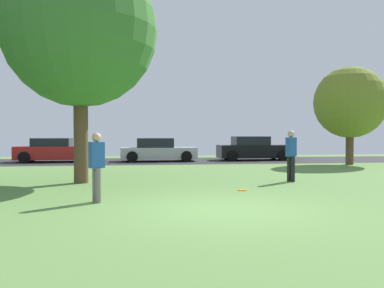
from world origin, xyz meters
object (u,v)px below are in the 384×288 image
(frisbee_disc, at_px, (243,190))
(parked_car_black, at_px, (253,149))
(parked_car_red, at_px, (55,151))
(person_catcher, at_px, (291,153))
(maple_tree_far, at_px, (350,102))
(person_thrower, at_px, (97,164))
(parked_car_silver, at_px, (158,151))
(oak_tree_center, at_px, (80,31))

(frisbee_disc, distance_m, parked_car_black, 14.06)
(parked_car_red, bearing_deg, person_catcher, -49.31)
(maple_tree_far, xyz_separation_m, person_thrower, (-12.18, -10.46, -2.40))
(parked_car_silver, xyz_separation_m, parked_car_black, (5.99, 0.36, 0.05))
(oak_tree_center, relative_size, person_thrower, 4.59)
(frisbee_disc, bearing_deg, oak_tree_center, 152.55)
(maple_tree_far, xyz_separation_m, parked_car_red, (-15.96, 4.37, -2.65))
(parked_car_red, bearing_deg, frisbee_disc, -60.01)
(maple_tree_far, xyz_separation_m, person_catcher, (-6.09, -7.10, -2.34))
(parked_car_red, distance_m, parked_car_silver, 5.98)
(person_thrower, height_order, person_catcher, person_catcher)
(person_thrower, relative_size, parked_car_silver, 0.37)
(frisbee_disc, bearing_deg, person_thrower, -158.94)
(maple_tree_far, distance_m, person_catcher, 9.65)
(person_catcher, relative_size, parked_car_red, 0.39)
(maple_tree_far, bearing_deg, person_thrower, -139.33)
(person_catcher, relative_size, frisbee_disc, 6.40)
(maple_tree_far, height_order, parked_car_black, maple_tree_far)
(oak_tree_center, relative_size, maple_tree_far, 1.44)
(person_catcher, bearing_deg, frisbee_disc, 11.53)
(oak_tree_center, height_order, frisbee_disc, oak_tree_center)
(oak_tree_center, distance_m, parked_car_red, 12.02)
(parked_car_red, relative_size, parked_car_black, 0.99)
(person_catcher, xyz_separation_m, frisbee_disc, (-2.18, -1.85, -0.95))
(oak_tree_center, xyz_separation_m, maple_tree_far, (13.06, 6.47, -1.68))
(parked_car_black, bearing_deg, maple_tree_far, -47.94)
(person_catcher, distance_m, parked_car_black, 11.72)
(frisbee_disc, bearing_deg, parked_car_silver, 97.50)
(parked_car_silver, relative_size, parked_car_black, 0.99)
(parked_car_silver, bearing_deg, person_catcher, -70.80)
(frisbee_disc, height_order, parked_car_red, parked_car_red)
(frisbee_disc, distance_m, parked_car_red, 15.40)
(frisbee_disc, relative_size, parked_car_red, 0.06)
(parked_car_black, bearing_deg, parked_car_red, -179.74)
(oak_tree_center, distance_m, person_thrower, 5.78)
(oak_tree_center, xyz_separation_m, person_thrower, (0.88, -4.00, -4.08))
(oak_tree_center, distance_m, maple_tree_far, 14.67)
(maple_tree_far, relative_size, person_catcher, 3.01)
(maple_tree_far, bearing_deg, frisbee_disc, -132.71)
(oak_tree_center, relative_size, frisbee_disc, 27.80)
(maple_tree_far, relative_size, parked_car_black, 1.16)
(maple_tree_far, height_order, parked_car_silver, maple_tree_far)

